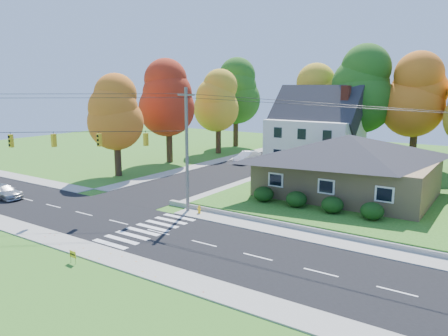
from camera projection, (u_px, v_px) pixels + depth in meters
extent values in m
plane|color=#3D7923|center=(158.00, 232.00, 30.59)|extent=(120.00, 120.00, 0.00)
cube|color=black|center=(158.00, 232.00, 30.59)|extent=(90.00, 8.00, 0.02)
cube|color=black|center=(249.00, 165.00, 56.16)|extent=(8.00, 44.00, 0.02)
cube|color=#9C9A90|center=(201.00, 215.00, 34.66)|extent=(90.00, 2.00, 0.08)
cube|color=#9C9A90|center=(102.00, 254.00, 26.51)|extent=(90.00, 2.00, 0.08)
cube|color=#3D7923|center=(416.00, 193.00, 40.52)|extent=(30.00, 30.00, 0.50)
cube|color=tan|center=(347.00, 177.00, 38.84)|extent=(14.00, 10.00, 3.20)
pyramid|color=#26262B|center=(348.00, 147.00, 38.34)|extent=(14.60, 10.60, 2.20)
cube|color=silver|center=(315.00, 143.00, 52.78)|extent=(10.00, 8.00, 5.60)
pyramid|color=#26262B|center=(316.00, 109.00, 52.03)|extent=(10.40, 8.40, 2.40)
cube|color=brown|center=(344.00, 128.00, 50.49)|extent=(0.90, 0.90, 9.60)
ellipsoid|color=#163A10|center=(264.00, 194.00, 36.72)|extent=(1.70, 1.70, 1.27)
ellipsoid|color=#163A10|center=(296.00, 199.00, 35.07)|extent=(1.70, 1.70, 1.27)
ellipsoid|color=#163A10|center=(332.00, 205.00, 33.42)|extent=(1.70, 1.70, 1.27)
ellipsoid|color=#163A10|center=(372.00, 211.00, 31.78)|extent=(1.70, 1.70, 1.27)
cylinder|color=#666059|center=(187.00, 151.00, 34.71)|extent=(0.26, 0.26, 10.00)
cube|color=#666059|center=(186.00, 95.00, 33.88)|extent=(1.60, 0.12, 0.12)
cube|color=gold|center=(11.00, 141.00, 33.45)|extent=(0.34, 0.26, 1.00)
cube|color=gold|center=(54.00, 140.00, 33.71)|extent=(0.26, 0.34, 1.00)
cube|color=gold|center=(99.00, 140.00, 33.98)|extent=(0.34, 0.26, 1.00)
cube|color=gold|center=(146.00, 139.00, 34.27)|extent=(0.26, 0.34, 1.00)
cylinder|color=black|center=(79.00, 132.00, 33.74)|extent=(13.02, 10.43, 0.04)
cylinder|color=#3F2A19|center=(318.00, 137.00, 58.79)|extent=(0.80, 0.80, 5.40)
sphere|color=gold|center=(319.00, 108.00, 58.05)|extent=(6.72, 6.72, 6.72)
sphere|color=gold|center=(320.00, 95.00, 57.74)|extent=(5.91, 5.91, 5.91)
sphere|color=gold|center=(320.00, 83.00, 57.42)|extent=(5.11, 5.11, 5.11)
cylinder|color=#3F2A19|center=(361.00, 138.00, 54.60)|extent=(0.86, 0.86, 6.30)
sphere|color=#2B661C|center=(363.00, 101.00, 53.74)|extent=(7.84, 7.84, 7.84)
sphere|color=#2B661C|center=(364.00, 85.00, 53.37)|extent=(6.90, 6.90, 6.90)
sphere|color=#2B661C|center=(365.00, 68.00, 53.00)|extent=(5.96, 5.96, 5.96)
cylinder|color=#3F2A19|center=(413.00, 142.00, 52.16)|extent=(0.83, 0.83, 5.85)
sphere|color=orange|center=(416.00, 107.00, 51.37)|extent=(7.28, 7.28, 7.28)
sphere|color=orange|center=(417.00, 91.00, 51.02)|extent=(6.41, 6.41, 6.41)
sphere|color=orange|center=(419.00, 75.00, 50.68)|extent=(5.53, 5.53, 5.53)
cylinder|color=#3F2A19|center=(118.00, 154.00, 49.23)|extent=(0.77, 0.77, 4.95)
sphere|color=orange|center=(116.00, 122.00, 48.56)|extent=(6.16, 6.16, 6.16)
sphere|color=orange|center=(116.00, 109.00, 48.27)|extent=(5.42, 5.42, 5.42)
sphere|color=orange|center=(115.00, 94.00, 47.98)|extent=(4.68, 4.68, 4.68)
cylinder|color=#3F2A19|center=(169.00, 140.00, 57.84)|extent=(0.83, 0.83, 5.85)
sphere|color=#AC2B15|center=(169.00, 108.00, 57.04)|extent=(7.28, 7.28, 7.28)
sphere|color=#AC2B15|center=(168.00, 94.00, 56.70)|extent=(6.41, 6.41, 6.41)
sphere|color=#AC2B15|center=(168.00, 80.00, 56.36)|extent=(5.53, 5.53, 5.53)
cylinder|color=#3F2A19|center=(218.00, 135.00, 65.48)|extent=(0.80, 0.80, 5.40)
sphere|color=gold|center=(218.00, 109.00, 64.75)|extent=(6.72, 6.72, 6.72)
sphere|color=gold|center=(218.00, 98.00, 64.43)|extent=(5.91, 5.91, 5.91)
sphere|color=gold|center=(218.00, 86.00, 64.11)|extent=(5.11, 5.11, 5.11)
cylinder|color=#3F2A19|center=(236.00, 127.00, 73.01)|extent=(0.86, 0.86, 6.30)
sphere|color=#2B661C|center=(236.00, 100.00, 72.15)|extent=(7.84, 7.84, 7.84)
sphere|color=#2B661C|center=(236.00, 88.00, 71.78)|extent=(6.90, 6.90, 6.90)
sphere|color=#2B661C|center=(236.00, 76.00, 71.42)|extent=(5.96, 5.96, 5.96)
imported|color=#B0B0B0|center=(4.00, 192.00, 39.61)|extent=(4.29, 1.91, 1.22)
imported|color=white|center=(247.00, 157.00, 57.62)|extent=(1.69, 4.61, 1.51)
cylinder|color=yellow|center=(199.00, 213.00, 34.94)|extent=(0.31, 0.31, 0.09)
cylinder|color=yellow|center=(199.00, 210.00, 34.89)|extent=(0.21, 0.21, 0.47)
sphere|color=yellow|center=(199.00, 207.00, 34.84)|extent=(0.22, 0.22, 0.22)
cylinder|color=yellow|center=(199.00, 209.00, 34.87)|extent=(0.40, 0.18, 0.10)
cylinder|color=black|center=(71.00, 258.00, 25.39)|extent=(0.02, 0.02, 0.50)
cylinder|color=black|center=(76.00, 260.00, 25.15)|extent=(0.02, 0.02, 0.50)
cube|color=yellow|center=(73.00, 254.00, 25.21)|extent=(0.60, 0.08, 0.40)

